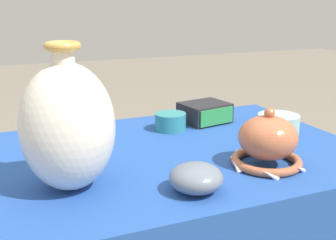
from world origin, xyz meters
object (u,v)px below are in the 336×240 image
object	(u,v)px
bowl_shallow_slate	(196,178)
pot_squat_teal	(170,122)
vase_dome_bell	(268,143)
pot_squat_celadon	(278,127)
vase_tall_bulbous	(68,126)
mosaic_tile_box	(205,113)

from	to	relation	value
bowl_shallow_slate	pot_squat_teal	world-z (taller)	bowl_shallow_slate
pot_squat_teal	vase_dome_bell	bearing A→B (deg)	-74.45
vase_dome_bell	pot_squat_celadon	bearing A→B (deg)	46.19
vase_dome_bell	bowl_shallow_slate	xyz separation A→B (m)	(-0.23, -0.07, -0.03)
vase_tall_bulbous	vase_dome_bell	size ratio (longest dim) A/B	1.69
bowl_shallow_slate	pot_squat_celadon	distance (m)	0.46
bowl_shallow_slate	pot_squat_teal	size ratio (longest dim) A/B	1.18
vase_tall_bulbous	mosaic_tile_box	size ratio (longest dim) A/B	1.88
vase_tall_bulbous	mosaic_tile_box	bearing A→B (deg)	34.21
mosaic_tile_box	bowl_shallow_slate	bearing A→B (deg)	-129.63
pot_squat_celadon	mosaic_tile_box	bearing A→B (deg)	115.63
vase_tall_bulbous	pot_squat_teal	size ratio (longest dim) A/B	3.21
pot_squat_teal	vase_tall_bulbous	bearing A→B (deg)	-140.02
vase_dome_bell	mosaic_tile_box	size ratio (longest dim) A/B	1.11
vase_tall_bulbous	bowl_shallow_slate	bearing A→B (deg)	-26.98
mosaic_tile_box	bowl_shallow_slate	xyz separation A→B (m)	(-0.28, -0.48, -0.00)
vase_tall_bulbous	pot_squat_teal	bearing A→B (deg)	39.98
mosaic_tile_box	vase_tall_bulbous	bearing A→B (deg)	-155.72
vase_tall_bulbous	pot_squat_teal	xyz separation A→B (m)	(0.38, 0.32, -0.12)
vase_dome_bell	pot_squat_celadon	size ratio (longest dim) A/B	1.53
vase_dome_bell	pot_squat_celadon	world-z (taller)	vase_dome_bell
vase_tall_bulbous	vase_dome_bell	bearing A→B (deg)	-7.00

